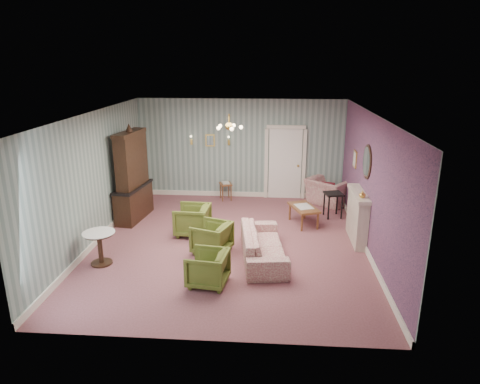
# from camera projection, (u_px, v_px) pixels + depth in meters

# --- Properties ---
(floor) EXTENTS (7.00, 7.00, 0.00)m
(floor) POSITION_uv_depth(u_px,v_px,m) (230.00, 244.00, 9.72)
(floor) COLOR #874E56
(floor) RESTS_ON ground
(ceiling) EXTENTS (7.00, 7.00, 0.00)m
(ceiling) POSITION_uv_depth(u_px,v_px,m) (229.00, 114.00, 8.85)
(ceiling) COLOR white
(ceiling) RESTS_ON ground
(wall_back) EXTENTS (6.00, 0.00, 6.00)m
(wall_back) POSITION_uv_depth(u_px,v_px,m) (241.00, 149.00, 12.62)
(wall_back) COLOR slate
(wall_back) RESTS_ON ground
(wall_front) EXTENTS (6.00, 0.00, 6.00)m
(wall_front) POSITION_uv_depth(u_px,v_px,m) (205.00, 251.00, 5.95)
(wall_front) COLOR slate
(wall_front) RESTS_ON ground
(wall_left) EXTENTS (0.00, 7.00, 7.00)m
(wall_left) POSITION_uv_depth(u_px,v_px,m) (94.00, 179.00, 9.49)
(wall_left) COLOR slate
(wall_left) RESTS_ON ground
(wall_right) EXTENTS (0.00, 7.00, 7.00)m
(wall_right) POSITION_uv_depth(u_px,v_px,m) (371.00, 185.00, 9.08)
(wall_right) COLOR slate
(wall_right) RESTS_ON ground
(wall_right_floral) EXTENTS (0.00, 7.00, 7.00)m
(wall_right_floral) POSITION_uv_depth(u_px,v_px,m) (370.00, 185.00, 9.08)
(wall_right_floral) COLOR #AC5679
(wall_right_floral) RESTS_ON ground
(door) EXTENTS (1.12, 0.12, 2.16)m
(door) POSITION_uv_depth(u_px,v_px,m) (285.00, 162.00, 12.60)
(door) COLOR white
(door) RESTS_ON floor
(olive_chair_a) EXTENTS (0.74, 0.78, 0.72)m
(olive_chair_a) POSITION_uv_depth(u_px,v_px,m) (208.00, 267.00, 7.87)
(olive_chair_a) COLOR #566222
(olive_chair_a) RESTS_ON floor
(olive_chair_b) EXTENTS (0.88, 0.91, 0.74)m
(olive_chair_b) POSITION_uv_depth(u_px,v_px,m) (212.00, 236.00, 9.17)
(olive_chair_b) COLOR #566222
(olive_chair_b) RESTS_ON floor
(olive_chair_c) EXTENTS (0.76, 0.81, 0.79)m
(olive_chair_c) POSITION_uv_depth(u_px,v_px,m) (192.00, 219.00, 10.12)
(olive_chair_c) COLOR #566222
(olive_chair_c) RESTS_ON floor
(sofa_chintz) EXTENTS (0.87, 2.17, 0.82)m
(sofa_chintz) POSITION_uv_depth(u_px,v_px,m) (263.00, 240.00, 8.89)
(sofa_chintz) COLOR #983D4D
(sofa_chintz) RESTS_ON floor
(wingback_chair) EXTENTS (1.33, 1.29, 0.98)m
(wingback_chair) POSITION_uv_depth(u_px,v_px,m) (329.00, 187.00, 12.25)
(wingback_chair) COLOR #983D4D
(wingback_chair) RESTS_ON floor
(dresser) EXTENTS (0.68, 1.50, 2.42)m
(dresser) POSITION_uv_depth(u_px,v_px,m) (132.00, 173.00, 10.90)
(dresser) COLOR black
(dresser) RESTS_ON floor
(fireplace) EXTENTS (0.30, 1.40, 1.16)m
(fireplace) POSITION_uv_depth(u_px,v_px,m) (357.00, 217.00, 9.72)
(fireplace) COLOR beige
(fireplace) RESTS_ON floor
(mantel_vase) EXTENTS (0.15, 0.15, 0.15)m
(mantel_vase) POSITION_uv_depth(u_px,v_px,m) (362.00, 194.00, 9.15)
(mantel_vase) COLOR gold
(mantel_vase) RESTS_ON fireplace
(oval_mirror) EXTENTS (0.04, 0.76, 0.84)m
(oval_mirror) POSITION_uv_depth(u_px,v_px,m) (367.00, 162.00, 9.34)
(oval_mirror) COLOR white
(oval_mirror) RESTS_ON wall_right
(framed_print) EXTENTS (0.04, 0.34, 0.42)m
(framed_print) POSITION_uv_depth(u_px,v_px,m) (355.00, 159.00, 10.70)
(framed_print) COLOR gold
(framed_print) RESTS_ON wall_right
(coffee_table) EXTENTS (0.80, 1.05, 0.48)m
(coffee_table) POSITION_uv_depth(u_px,v_px,m) (303.00, 215.00, 10.77)
(coffee_table) COLOR brown
(coffee_table) RESTS_ON floor
(side_table_black) EXTENTS (0.53, 0.53, 0.66)m
(side_table_black) POSITION_uv_depth(u_px,v_px,m) (333.00, 205.00, 11.24)
(side_table_black) COLOR black
(side_table_black) RESTS_ON floor
(pedestal_table) EXTENTS (0.68, 0.68, 0.70)m
(pedestal_table) POSITION_uv_depth(u_px,v_px,m) (100.00, 248.00, 8.66)
(pedestal_table) COLOR black
(pedestal_table) RESTS_ON floor
(nesting_table) EXTENTS (0.44, 0.50, 0.54)m
(nesting_table) POSITION_uv_depth(u_px,v_px,m) (226.00, 191.00, 12.66)
(nesting_table) COLOR brown
(nesting_table) RESTS_ON floor
(gilt_mirror_back) EXTENTS (0.28, 0.06, 0.36)m
(gilt_mirror_back) POSITION_uv_depth(u_px,v_px,m) (210.00, 140.00, 12.57)
(gilt_mirror_back) COLOR gold
(gilt_mirror_back) RESTS_ON wall_back
(sconce_left) EXTENTS (0.16, 0.12, 0.30)m
(sconce_left) POSITION_uv_depth(u_px,v_px,m) (191.00, 140.00, 12.58)
(sconce_left) COLOR gold
(sconce_left) RESTS_ON wall_back
(sconce_right) EXTENTS (0.16, 0.12, 0.30)m
(sconce_right) POSITION_uv_depth(u_px,v_px,m) (229.00, 141.00, 12.51)
(sconce_right) COLOR gold
(sconce_right) RESTS_ON wall_back
(chandelier) EXTENTS (0.56, 0.56, 0.36)m
(chandelier) POSITION_uv_depth(u_px,v_px,m) (229.00, 127.00, 8.93)
(chandelier) COLOR gold
(chandelier) RESTS_ON ceiling
(burgundy_cushion) EXTENTS (0.41, 0.28, 0.39)m
(burgundy_cushion) POSITION_uv_depth(u_px,v_px,m) (328.00, 189.00, 12.12)
(burgundy_cushion) COLOR maroon
(burgundy_cushion) RESTS_ON wingback_chair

